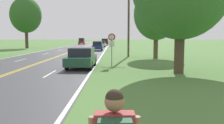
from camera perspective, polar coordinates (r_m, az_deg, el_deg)
name	(u,v)px	position (r m, az deg, el deg)	size (l,w,h in m)	color
traffic_sign	(112,42)	(19.08, -0.07, 4.95)	(0.60, 0.10, 2.67)	gray
utility_pole_midground	(129,15)	(28.74, 4.02, 11.11)	(1.80, 0.24, 9.53)	brown
tree_left_verge	(156,14)	(27.15, 10.63, 11.24)	(4.99, 4.99, 7.77)	brown
tree_mid_treeline	(26,15)	(52.62, -20.03, 10.52)	(6.31, 6.31, 10.45)	#473828
car_dark_green_sedan_mid_near	(82,57)	(18.51, -7.28, 1.10)	(2.04, 4.51, 1.57)	black
car_dark_blue_hatchback_mid_far	(98,46)	(40.78, -3.46, 3.92)	(1.74, 3.71, 1.63)	black
car_silver_sedan_receding	(102,44)	(55.51, -2.52, 4.36)	(1.82, 4.60, 1.40)	black
car_maroon_suv_distant	(105,42)	(66.35, -1.70, 4.88)	(1.95, 4.17, 1.90)	black
car_red_van_horizon	(82,41)	(76.33, -7.27, 5.02)	(1.96, 4.77, 1.98)	black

